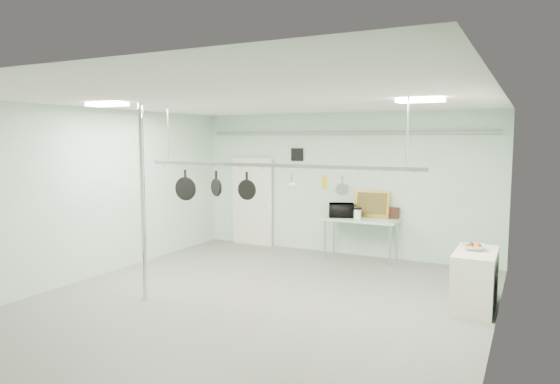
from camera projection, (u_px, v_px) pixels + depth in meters
The scene contains 25 objects.
floor at pixel (254, 304), 7.95m from camera, with size 8.00×8.00×0.00m, color gray.
ceiling at pixel (253, 101), 7.61m from camera, with size 7.00×8.00×0.02m, color silver.
back_wall at pixel (341, 184), 11.31m from camera, with size 7.00×0.02×3.20m, color silver.
right_wall at pixel (496, 221), 6.20m from camera, with size 0.02×8.00×3.20m, color silver.
door at pixel (253, 202), 12.37m from camera, with size 1.10×0.10×2.20m, color silver.
wall_vent at pixel (297, 155), 11.72m from camera, with size 0.30×0.04×0.30m, color black.
conduit_pipe at pixel (341, 133), 11.11m from camera, with size 0.07×0.07×6.60m, color gray.
chrome_pole at pixel (143, 202), 8.01m from camera, with size 0.08×0.08×3.20m, color silver.
prep_table at pixel (361, 222), 10.78m from camera, with size 1.60×0.70×0.91m.
side_cabinet at pixel (475, 279), 7.72m from camera, with size 0.60×1.20×0.90m, color silver.
pot_rack at pixel (273, 164), 7.89m from camera, with size 4.80×0.06×1.00m.
light_panel_left at pixel (107, 104), 7.90m from camera, with size 0.65×0.30×0.05m, color white.
light_panel_right at pixel (420, 100), 7.06m from camera, with size 0.65×0.30×0.05m, color white.
microwave at pixel (341, 210), 10.97m from camera, with size 0.54×0.37×0.30m, color black.
coffee_canister at pixel (358, 214), 10.74m from camera, with size 0.16×0.16×0.20m, color white.
painting_large at pixel (372, 204), 10.94m from camera, with size 0.78×0.05×0.58m, color gold.
painting_small at pixel (392, 213), 10.75m from camera, with size 0.30×0.04×0.25m, color #321911.
fruit_bowl at pixel (474, 247), 7.74m from camera, with size 0.35×0.35×0.09m, color silver.
skillet_left at pixel (185, 185), 8.72m from camera, with size 0.41×0.06×0.55m, color black, non-canonical shape.
skillet_mid at pixel (216, 183), 8.42m from camera, with size 0.31×0.06×0.43m, color black, non-canonical shape.
skillet_right at pixel (247, 186), 8.15m from camera, with size 0.33×0.06×0.47m, color black, non-canonical shape.
whisk at pixel (292, 182), 7.77m from camera, with size 0.14×0.14×0.28m, color silver, non-canonical shape.
grater at pixel (325, 182), 7.52m from camera, with size 0.09×0.02×0.23m, color yellow, non-canonical shape.
saucepan at pixel (342, 186), 7.39m from camera, with size 0.18×0.10×0.32m, color #A8A9AD, non-canonical shape.
fruit_cluster at pixel (474, 245), 7.74m from camera, with size 0.24×0.24×0.09m, color #9C220E, non-canonical shape.
Camera 1 is at (3.88, -6.68, 2.62)m, focal length 32.00 mm.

